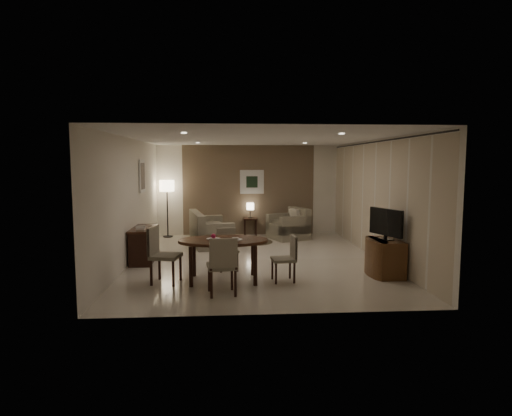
{
  "coord_description": "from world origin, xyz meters",
  "views": [
    {
      "loc": [
        -0.66,
        -9.42,
        2.16
      ],
      "look_at": [
        0.0,
        0.2,
        1.15
      ],
      "focal_mm": 30.0,
      "sensor_mm": 36.0,
      "label": 1
    }
  ],
  "objects": [
    {
      "name": "floor_lamp",
      "position": [
        -2.4,
        3.16,
        0.83
      ],
      "size": [
        0.42,
        0.42,
        1.67
      ],
      "primitive_type": null,
      "color": "#FFE5B7",
      "rests_on": "floor"
    },
    {
      "name": "downlight_nr",
      "position": [
        1.4,
        -1.8,
        2.69
      ],
      "size": [
        0.1,
        0.1,
        0.01
      ],
      "primitive_type": "cylinder",
      "color": "white",
      "rests_on": "ceiling"
    },
    {
      "name": "round_rug",
      "position": [
        0.04,
        2.18,
        0.01
      ],
      "size": [
        1.12,
        1.12,
        0.01
      ],
      "primitive_type": "cylinder",
      "color": "#38311F",
      "rests_on": "floor"
    },
    {
      "name": "fruit_apple",
      "position": [
        -0.91,
        -1.63,
        0.83
      ],
      "size": [
        0.09,
        0.09,
        0.09
      ],
      "primitive_type": "sphere",
      "color": "#B0143C",
      "rests_on": "plate_a"
    },
    {
      "name": "art_left_frame",
      "position": [
        -2.72,
        1.2,
        1.85
      ],
      "size": [
        0.03,
        0.6,
        0.8
      ],
      "primitive_type": "cube",
      "color": "silver",
      "rests_on": "wall_left"
    },
    {
      "name": "taupe_accent",
      "position": [
        0.0,
        3.48,
        1.35
      ],
      "size": [
        3.96,
        0.03,
        2.7
      ],
      "primitive_type": "cube",
      "color": "brown",
      "rests_on": "wall_back"
    },
    {
      "name": "flat_tv",
      "position": [
        2.38,
        -1.5,
        1.02
      ],
      "size": [
        0.36,
        0.85,
        0.6
      ],
      "primitive_type": null,
      "rotation": [
        0.0,
        0.0,
        0.35
      ],
      "color": "black",
      "rests_on": "tv_cabinet"
    },
    {
      "name": "chair_right",
      "position": [
        0.36,
        -1.79,
        0.42
      ],
      "size": [
        0.44,
        0.44,
        0.84
      ],
      "primitive_type": null,
      "rotation": [
        0.0,
        0.0,
        -1.48
      ],
      "color": "gray",
      "rests_on": "floor"
    },
    {
      "name": "chair_near",
      "position": [
        -0.75,
        -2.49,
        0.49
      ],
      "size": [
        0.53,
        0.53,
        0.97
      ],
      "primitive_type": null,
      "rotation": [
        0.0,
        0.0,
        3.27
      ],
      "color": "gray",
      "rests_on": "floor"
    },
    {
      "name": "side_table",
      "position": [
        0.04,
        3.24,
        0.26
      ],
      "size": [
        0.42,
        0.42,
        0.53
      ],
      "primitive_type": null,
      "color": "black",
      "rests_on": "floor"
    },
    {
      "name": "tv_cabinet",
      "position": [
        2.4,
        -1.5,
        0.35
      ],
      "size": [
        0.48,
        0.9,
        0.7
      ],
      "primitive_type": null,
      "color": "brown",
      "rests_on": "floor"
    },
    {
      "name": "chair_far",
      "position": [
        -0.65,
        -0.88,
        0.42
      ],
      "size": [
        0.46,
        0.46,
        0.84
      ],
      "primitive_type": null,
      "rotation": [
        0.0,
        0.0,
        0.16
      ],
      "color": "gray",
      "rests_on": "floor"
    },
    {
      "name": "downlight_fl",
      "position": [
        -1.4,
        1.8,
        2.69
      ],
      "size": [
        0.1,
        0.1,
        0.01
      ],
      "primitive_type": "cylinder",
      "color": "white",
      "rests_on": "ceiling"
    },
    {
      "name": "table_lamp",
      "position": [
        0.04,
        3.25,
        0.78
      ],
      "size": [
        0.22,
        0.22,
        0.5
      ],
      "primitive_type": null,
      "color": "#FFEAC1",
      "rests_on": "side_table"
    },
    {
      "name": "art_back_frame",
      "position": [
        0.1,
        3.46,
        1.6
      ],
      "size": [
        0.72,
        0.03,
        0.72
      ],
      "primitive_type": "cube",
      "color": "silver",
      "rests_on": "wall_back"
    },
    {
      "name": "plate_b",
      "position": [
        -0.51,
        -1.73,
        0.78
      ],
      "size": [
        0.26,
        0.26,
        0.02
      ],
      "primitive_type": "cylinder",
      "color": "white",
      "rests_on": "dining_table"
    },
    {
      "name": "napkin",
      "position": [
        -0.51,
        -1.73,
        0.8
      ],
      "size": [
        0.12,
        0.08,
        0.03
      ],
      "primitive_type": "cube",
      "color": "white",
      "rests_on": "plate_b"
    },
    {
      "name": "room_shell",
      "position": [
        0.0,
        0.4,
        1.35
      ],
      "size": [
        5.5,
        7.0,
        2.7
      ],
      "color": "beige",
      "rests_on": "ground"
    },
    {
      "name": "curtain_rod",
      "position": [
        2.68,
        0.0,
        2.64
      ],
      "size": [
        0.03,
        6.8,
        0.03
      ],
      "primitive_type": "cylinder",
      "rotation": [
        1.57,
        0.0,
        0.0
      ],
      "color": "black",
      "rests_on": "wall_right"
    },
    {
      "name": "plate_a",
      "position": [
        -0.91,
        -1.63,
        0.78
      ],
      "size": [
        0.26,
        0.26,
        0.02
      ],
      "primitive_type": "cylinder",
      "color": "white",
      "rests_on": "dining_table"
    },
    {
      "name": "curtain_wall",
      "position": [
        2.68,
        0.0,
        1.32
      ],
      "size": [
        0.08,
        6.7,
        2.58
      ],
      "primitive_type": null,
      "color": "beige",
      "rests_on": "wall_right"
    },
    {
      "name": "sofa",
      "position": [
        -1.09,
        1.89,
        0.44
      ],
      "size": [
        2.0,
        1.27,
        0.87
      ],
      "primitive_type": null,
      "rotation": [
        0.0,
        0.0,
        1.77
      ],
      "color": "gray",
      "rests_on": "floor"
    },
    {
      "name": "telephone",
      "position": [
        -2.49,
        -0.3,
        0.8
      ],
      "size": [
        0.2,
        0.14,
        0.09
      ],
      "primitive_type": null,
      "color": "white",
      "rests_on": "console_desk"
    },
    {
      "name": "dining_table",
      "position": [
        -0.73,
        -1.68,
        0.38
      ],
      "size": [
        1.64,
        1.03,
        0.77
      ],
      "primitive_type": null,
      "color": "#462716",
      "rests_on": "floor"
    },
    {
      "name": "art_back_canvas",
      "position": [
        0.1,
        3.44,
        1.6
      ],
      "size": [
        0.34,
        0.01,
        0.34
      ],
      "primitive_type": "cube",
      "color": "black",
      "rests_on": "wall_back"
    },
    {
      "name": "downlight_fr",
      "position": [
        1.4,
        1.8,
        2.69
      ],
      "size": [
        0.1,
        0.1,
        0.01
      ],
      "primitive_type": "cylinder",
      "color": "white",
      "rests_on": "ceiling"
    },
    {
      "name": "art_left_canvas",
      "position": [
        -2.71,
        1.2,
        1.85
      ],
      "size": [
        0.01,
        0.46,
        0.64
      ],
      "primitive_type": "cube",
      "color": "gray",
      "rests_on": "wall_left"
    },
    {
      "name": "downlight_nl",
      "position": [
        -1.4,
        -1.8,
        2.69
      ],
      "size": [
        0.1,
        0.1,
        0.01
      ],
      "primitive_type": "cylinder",
      "color": "white",
      "rests_on": "ceiling"
    },
    {
      "name": "armchair",
      "position": [
        1.09,
        2.6,
        0.44
      ],
      "size": [
        1.24,
        1.27,
        0.88
      ],
      "primitive_type": null,
      "rotation": [
        0.0,
        0.0,
        -1.2
      ],
      "color": "gray",
      "rests_on": "floor"
    },
    {
      "name": "chair_left",
      "position": [
        -1.76,
        -1.76,
        0.51
      ],
      "size": [
        0.58,
        0.58,
        1.01
      ],
      "primitive_type": null,
      "rotation": [
        0.0,
        0.0,
        1.36
      ],
      "color": "gray",
      "rests_on": "floor"
    },
    {
      "name": "console_desk",
      "position": [
        -2.49,
        0.0,
        0.38
      ],
      "size": [
        0.48,
        1.2,
        0.75
      ],
      "primitive_type": null,
      "color": "#462716",
      "rests_on": "floor"
    }
  ]
}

